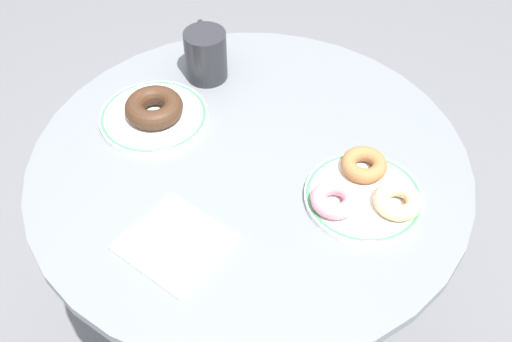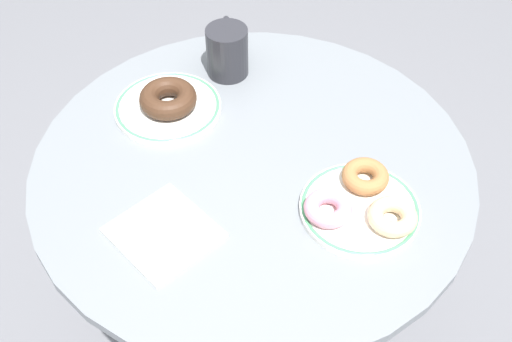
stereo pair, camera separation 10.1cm
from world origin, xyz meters
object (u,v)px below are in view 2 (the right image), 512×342
(donut_chocolate, at_px, (168,98))
(donut_glazed, at_px, (392,217))
(donut_cinnamon, at_px, (365,176))
(cafe_table, at_px, (253,244))
(donut_pink_frosted, at_px, (328,208))
(paper_napkin, at_px, (164,233))
(plate_left, at_px, (168,107))
(plate_right, at_px, (360,209))
(coffee_mug, at_px, (227,50))

(donut_chocolate, xyz_separation_m, donut_glazed, (0.44, 0.01, -0.00))
(donut_glazed, distance_m, donut_cinnamon, 0.09)
(cafe_table, height_order, donut_pink_frosted, donut_pink_frosted)
(donut_cinnamon, distance_m, paper_napkin, 0.32)
(donut_chocolate, bearing_deg, plate_left, 179.55)
(plate_right, bearing_deg, donut_glazed, 2.99)
(cafe_table, distance_m, donut_chocolate, 0.32)
(coffee_mug, bearing_deg, donut_pink_frosted, -27.96)
(donut_pink_frosted, bearing_deg, donut_chocolate, 174.81)
(plate_left, height_order, donut_pink_frosted, donut_pink_frosted)
(donut_glazed, distance_m, donut_pink_frosted, 0.10)
(donut_cinnamon, bearing_deg, plate_right, -65.82)
(donut_cinnamon, height_order, coffee_mug, coffee_mug)
(plate_right, relative_size, donut_pink_frosted, 2.50)
(donut_chocolate, bearing_deg, paper_napkin, -48.57)
(cafe_table, xyz_separation_m, donut_pink_frosted, (0.17, -0.03, 0.26))
(plate_left, distance_m, paper_napkin, 0.28)
(plate_right, xyz_separation_m, coffee_mug, (-0.38, 0.14, 0.04))
(plate_left, relative_size, donut_chocolate, 1.87)
(donut_cinnamon, bearing_deg, coffee_mug, 165.03)
(plate_left, relative_size, paper_napkin, 1.36)
(donut_pink_frosted, distance_m, paper_napkin, 0.25)
(donut_pink_frosted, bearing_deg, plate_right, 52.45)
(plate_right, distance_m, coffee_mug, 0.41)
(plate_left, height_order, coffee_mug, coffee_mug)
(donut_glazed, relative_size, donut_cinnamon, 1.00)
(plate_right, distance_m, donut_glazed, 0.06)
(plate_left, distance_m, donut_pink_frosted, 0.36)
(donut_glazed, height_order, coffee_mug, coffee_mug)
(cafe_table, bearing_deg, donut_cinnamon, 19.71)
(donut_cinnamon, bearing_deg, plate_left, -171.35)
(plate_left, bearing_deg, donut_chocolate, -0.45)
(plate_left, distance_m, coffee_mug, 0.16)
(plate_right, xyz_separation_m, donut_pink_frosted, (-0.03, -0.04, 0.02))
(plate_right, xyz_separation_m, donut_cinnamon, (-0.02, 0.05, 0.02))
(cafe_table, distance_m, donut_pink_frosted, 0.31)
(plate_right, distance_m, donut_cinnamon, 0.06)
(plate_right, bearing_deg, donut_chocolate, -178.69)
(cafe_table, height_order, plate_right, plate_right)
(donut_chocolate, relative_size, donut_glazed, 1.37)
(donut_glazed, bearing_deg, cafe_table, -175.90)
(cafe_table, bearing_deg, coffee_mug, 139.19)
(plate_right, distance_m, paper_napkin, 0.30)
(donut_chocolate, height_order, donut_glazed, donut_chocolate)
(cafe_table, relative_size, paper_napkin, 5.40)
(donut_glazed, xyz_separation_m, donut_cinnamon, (-0.07, 0.05, 0.00))
(cafe_table, xyz_separation_m, donut_cinnamon, (0.18, 0.06, 0.26))
(donut_chocolate, height_order, donut_cinnamon, donut_chocolate)
(paper_napkin, bearing_deg, plate_left, 131.96)
(donut_cinnamon, xyz_separation_m, paper_napkin, (-0.19, -0.26, -0.02))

